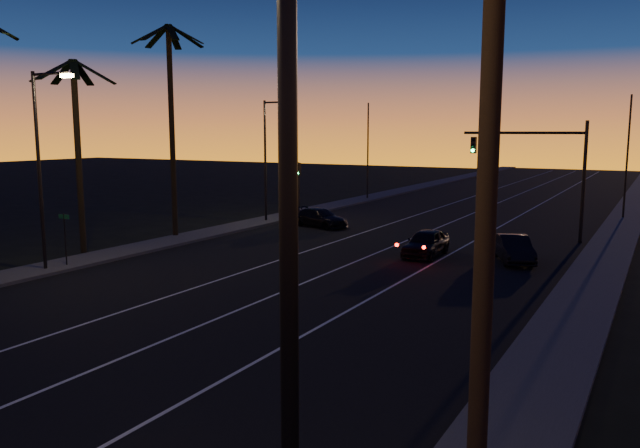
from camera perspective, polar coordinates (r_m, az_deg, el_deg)
The scene contains 20 objects.
road at distance 32.06m, azimuth 3.34°, elevation -3.03°, with size 20.00×170.00×0.01m, color black.
sidewalk_left at distance 38.20m, azimuth -11.96°, elevation -1.22°, with size 2.40×170.00×0.16m, color #373735.
sidewalk_right at distance 29.08m, azimuth 23.67°, elevation -4.78°, with size 2.40×170.00×0.16m, color #373735.
lane_stripe_left at distance 33.45m, azimuth -1.29°, elevation -2.51°, with size 0.12×160.00×0.01m, color silver.
lane_stripe_mid at distance 31.85m, azimuth 4.15°, elevation -3.09°, with size 0.12×160.00×0.01m, color silver.
lane_stripe_right at distance 30.56m, azimuth 10.11°, elevation -3.69°, with size 0.12×160.00×0.01m, color silver.
palm_mid at distance 34.92m, azimuth -21.33°, elevation 7.68°, with size 4.25×4.16×10.03m.
palm_far at distance 38.36m, azimuth -13.45°, elevation 10.07°, with size 4.25×4.16×12.53m.
streetlight_left_near at distance 30.50m, azimuth -24.03°, elevation 5.74°, with size 2.55×0.26×9.00m.
streetlight_left_far at distance 43.73m, azimuth -4.70°, elevation 6.70°, with size 2.55×0.26×8.50m.
streetlight_right_near at distance 5.33m, azimuth -5.60°, elevation -3.13°, with size 2.55×0.26×9.00m.
street_sign at distance 31.53m, azimuth -22.29°, elevation -0.80°, with size 0.70×0.06×2.60m.
utility_pole at distance 8.61m, azimuth 14.94°, elevation 1.01°, with size 2.20×0.28×10.00m.
signal_mast at distance 38.86m, azimuth 19.59°, elevation 5.62°, with size 7.10×0.41×7.00m.
signal_post at distance 44.88m, azimuth -1.99°, elevation 4.00°, with size 0.28×0.37×4.20m.
far_pole_left at distance 58.75m, azimuth 4.39°, elevation 6.61°, with size 0.14×0.14×9.00m, color black.
far_pole_right at distance 50.39m, azimuth 26.28°, elevation 5.46°, with size 0.14×0.14×9.00m, color black.
lead_car at distance 32.60m, azimuth 9.66°, elevation -1.70°, with size 1.72×4.55×1.37m.
right_car at distance 32.13m, azimuth 17.31°, elevation -2.18°, with size 2.86×4.17×1.30m.
cross_car at distance 41.92m, azimuth -0.02°, elevation 0.58°, with size 4.57×2.75×1.24m.
Camera 1 is at (13.69, 1.72, 6.39)m, focal length 35.00 mm.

